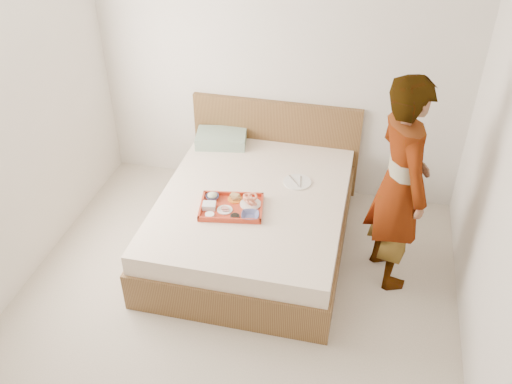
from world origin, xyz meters
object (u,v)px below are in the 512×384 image
Objects in this scene: bed at (253,220)px; person at (400,185)px; dinner_plate at (297,182)px; tray at (231,207)px.

person is (1.17, -0.10, 0.64)m from bed.
person is (0.84, -0.39, 0.36)m from dinner_plate.
person is at bearing -4.85° from bed.
dinner_plate is (0.46, 0.51, -0.02)m from tray.
dinner_plate is (0.33, 0.29, 0.27)m from bed.
tray is 2.07× the size of dinner_plate.
tray is at bearing -120.52° from bed.
person is (1.30, 0.12, 0.35)m from tray.
dinner_plate is at bearing 40.55° from bed.
tray reaches higher than bed.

